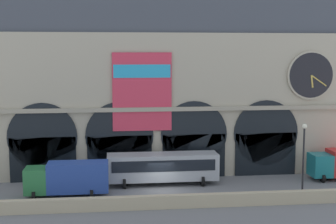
{
  "coord_description": "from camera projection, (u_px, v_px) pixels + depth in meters",
  "views": [
    {
      "loc": [
        -4.54,
        -44.05,
        13.07
      ],
      "look_at": [
        1.14,
        5.0,
        6.97
      ],
      "focal_mm": 51.45,
      "sensor_mm": 36.0,
      "label": 1
    }
  ],
  "objects": [
    {
      "name": "ground_plane",
      "position": [
        162.0,
        192.0,
        45.55
      ],
      "size": [
        200.0,
        200.0,
        0.0
      ],
      "primitive_type": "plane",
      "color": "slate"
    },
    {
      "name": "quay_parapet_wall",
      "position": [
        168.0,
        202.0,
        40.62
      ],
      "size": [
        90.0,
        0.7,
        1.12
      ],
      "primitive_type": "cube",
      "color": "#BCAD8C",
      "rests_on": "ground"
    },
    {
      "name": "station_building",
      "position": [
        155.0,
        86.0,
        52.07
      ],
      "size": [
        40.35,
        5.98,
        19.54
      ],
      "color": "#B2A891",
      "rests_on": "ground"
    },
    {
      "name": "box_truck_midwest",
      "position": [
        68.0,
        178.0,
        43.97
      ],
      "size": [
        7.5,
        2.91,
        3.12
      ],
      "color": "#2D7A42",
      "rests_on": "ground"
    },
    {
      "name": "bus_center",
      "position": [
        163.0,
        167.0,
        47.85
      ],
      "size": [
        11.0,
        3.25,
        3.1
      ],
      "color": "#ADB2B7",
      "rests_on": "ground"
    },
    {
      "name": "street_lamp_quayside",
      "position": [
        304.0,
        152.0,
        42.32
      ],
      "size": [
        0.44,
        0.44,
        6.9
      ],
      "color": "black",
      "rests_on": "ground"
    }
  ]
}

